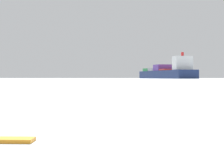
# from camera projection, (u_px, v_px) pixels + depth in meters

# --- Properties ---
(cargo_ship) EXTENTS (87.59, 204.94, 39.58)m
(cargo_ship) POSITION_uv_depth(u_px,v_px,m) (166.00, 73.00, 682.70)
(cargo_ship) COLOR navy
(cargo_ship) RESTS_ON ground_plane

